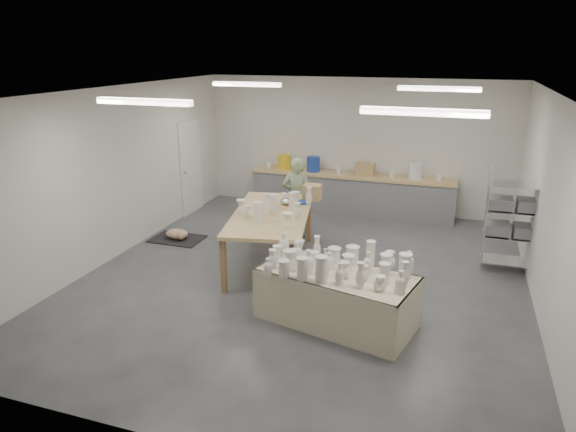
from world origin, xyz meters
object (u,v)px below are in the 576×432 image
(drying_table, at_px, (336,293))
(potter, at_px, (297,198))
(work_table, at_px, (276,212))
(red_stool, at_px, (301,217))

(drying_table, distance_m, potter, 3.45)
(work_table, xyz_separation_m, potter, (-0.07, 1.38, -0.12))
(red_stool, bearing_deg, potter, -90.00)
(potter, height_order, red_stool, potter)
(work_table, distance_m, potter, 1.39)
(potter, bearing_deg, red_stool, -95.50)
(drying_table, xyz_separation_m, potter, (-1.53, 3.06, 0.38))
(work_table, bearing_deg, red_stool, 80.73)
(potter, bearing_deg, work_table, 87.19)
(drying_table, xyz_separation_m, red_stool, (-1.53, 3.33, -0.11))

